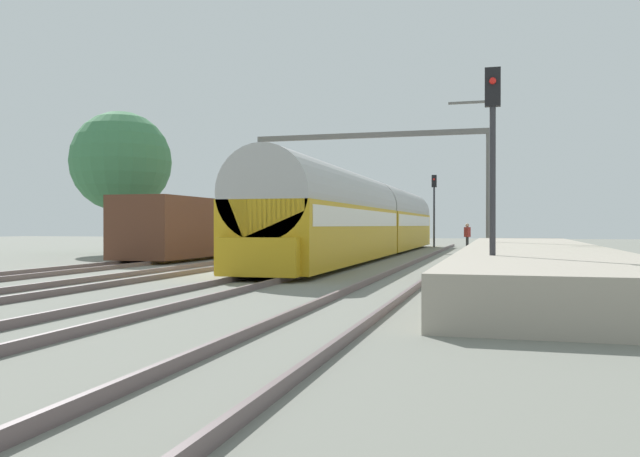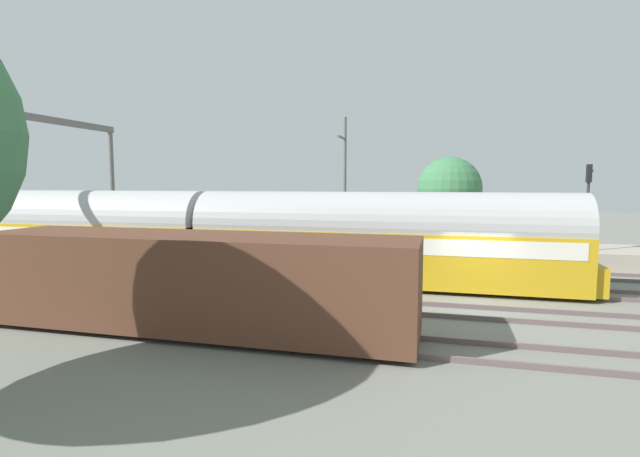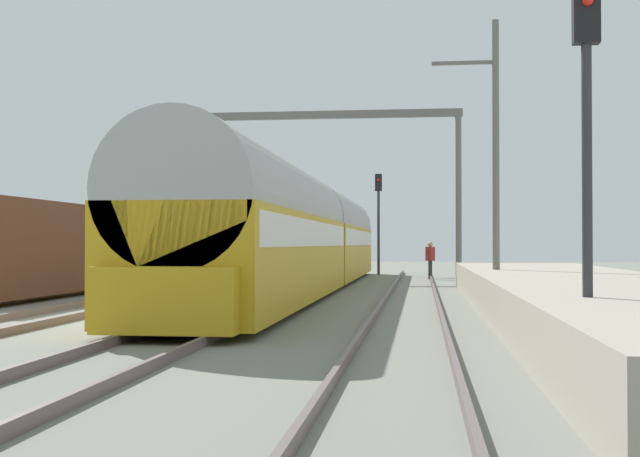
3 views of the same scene
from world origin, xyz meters
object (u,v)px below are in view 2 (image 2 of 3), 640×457
object	(u,v)px
person_crossing	(103,237)
catenary_gantry	(0,151)
passenger_train	(206,234)
freight_car	(194,282)
railway_signal_near	(588,203)

from	to	relation	value
person_crossing	catenary_gantry	distance (m)	8.09
passenger_train	catenary_gantry	size ratio (longest dim) A/B	2.06
freight_car	catenary_gantry	world-z (taller)	catenary_gantry
passenger_train	freight_car	distance (m)	8.57
freight_car	railway_signal_near	world-z (taller)	railway_signal_near
passenger_train	railway_signal_near	size ratio (longest dim) A/B	6.22
freight_car	catenary_gantry	bearing A→B (deg)	66.49
passenger_train	freight_car	bearing A→B (deg)	-154.25
catenary_gantry	person_crossing	bearing A→B (deg)	-1.52
railway_signal_near	catenary_gantry	size ratio (longest dim) A/B	0.33
catenary_gantry	freight_car	bearing A→B (deg)	-113.51
passenger_train	catenary_gantry	bearing A→B (deg)	101.39
passenger_train	catenary_gantry	xyz separation A→B (m)	(-1.93, 9.57, 3.90)
person_crossing	catenary_gantry	world-z (taller)	catenary_gantry
railway_signal_near	freight_car	bearing A→B (deg)	135.08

